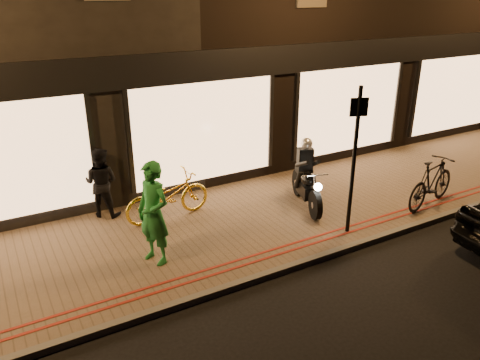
% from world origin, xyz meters
% --- Properties ---
extents(ground, '(90.00, 90.00, 0.00)m').
position_xyz_m(ground, '(0.00, 0.00, 0.00)').
color(ground, black).
rests_on(ground, ground).
extents(sidewalk, '(50.00, 4.00, 0.12)m').
position_xyz_m(sidewalk, '(0.00, 2.00, 0.06)').
color(sidewalk, brown).
rests_on(sidewalk, ground).
extents(kerb_stone, '(50.00, 0.14, 0.12)m').
position_xyz_m(kerb_stone, '(0.00, 0.05, 0.06)').
color(kerb_stone, '#59544C').
rests_on(kerb_stone, ground).
extents(red_kerb_lines, '(50.00, 0.26, 0.01)m').
position_xyz_m(red_kerb_lines, '(0.00, 0.55, 0.12)').
color(red_kerb_lines, maroon).
rests_on(red_kerb_lines, sidewalk).
extents(building_row, '(48.00, 10.11, 8.50)m').
position_xyz_m(building_row, '(-0.00, 8.99, 4.25)').
color(building_row, black).
rests_on(building_row, ground).
extents(motorcycle, '(0.86, 1.87, 1.59)m').
position_xyz_m(motorcycle, '(1.58, 1.96, 0.73)').
color(motorcycle, black).
rests_on(motorcycle, sidewalk).
extents(sign_post, '(0.34, 0.15, 3.00)m').
position_xyz_m(sign_post, '(1.58, 0.53, 1.80)').
color(sign_post, black).
rests_on(sign_post, sidewalk).
extents(bicycle_gold, '(1.98, 0.82, 1.02)m').
position_xyz_m(bicycle_gold, '(-1.41, 2.93, 0.63)').
color(bicycle_gold, yellow).
rests_on(bicycle_gold, sidewalk).
extents(bicycle_dark, '(1.97, 0.92, 1.14)m').
position_xyz_m(bicycle_dark, '(4.06, 0.55, 0.69)').
color(bicycle_dark, black).
rests_on(bicycle_dark, sidewalk).
extents(person_green, '(0.70, 0.82, 1.92)m').
position_xyz_m(person_green, '(-2.25, 1.39, 1.08)').
color(person_green, '#217F33').
rests_on(person_green, sidewalk).
extents(person_dark, '(0.95, 0.93, 1.55)m').
position_xyz_m(person_dark, '(-2.59, 3.77, 0.89)').
color(person_dark, black).
rests_on(person_dark, sidewalk).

